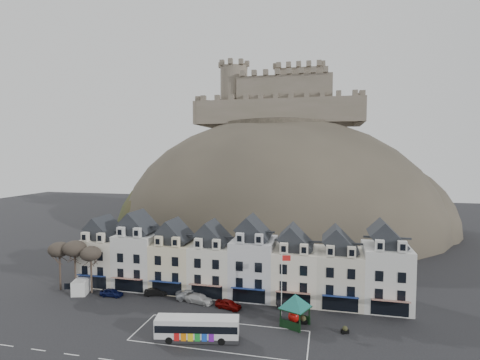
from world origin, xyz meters
name	(u,v)px	position (x,y,z in m)	size (l,w,h in m)	color
ground	(203,339)	(0.00, 0.00, 0.00)	(300.00, 300.00, 0.00)	black
coach_bay_markings	(221,336)	(2.00, 1.25, 0.00)	(22.00, 7.50, 0.01)	silver
townhouse_terrace	(234,261)	(0.15, 15.97, 5.30)	(54.40, 9.35, 11.80)	silver
castle_hill	(280,229)	(1.25, 68.95, 0.11)	(100.00, 76.00, 68.00)	#36322A
castle	(282,99)	(0.51, 75.93, 40.19)	(50.20, 22.20, 22.00)	#665F4E
tree_left_far	(59,250)	(-29.00, 10.50, 6.90)	(3.61, 3.61, 8.24)	#382C24
tree_left_mid	(75,249)	(-26.00, 10.50, 7.24)	(3.78, 3.78, 8.64)	#382C24
tree_left_near	(91,254)	(-23.00, 10.50, 6.55)	(3.43, 3.43, 7.84)	#382C24
bus	(197,327)	(-0.52, -0.45, 1.61)	(10.59, 4.31, 2.91)	#262628
bus_shelter	(295,301)	(10.97, 6.20, 3.39)	(6.32, 6.32, 4.37)	black
red_buoy	(294,318)	(10.78, 6.47, 0.97)	(1.53, 1.53, 1.89)	black
flagpole	(282,280)	(8.90, 8.95, 5.17)	(1.29, 0.33, 9.06)	silver
white_van	(83,285)	(-24.74, 10.65, 1.17)	(3.67, 5.54, 2.33)	white
planter_west	(303,320)	(12.00, 7.00, 0.55)	(1.21, 0.80, 1.14)	black
planter_east	(345,330)	(17.43, 5.50, 0.47)	(1.10, 0.85, 0.98)	black
car_navy	(112,293)	(-18.86, 9.82, 0.64)	(1.50, 3.74, 1.27)	#0B1037
car_black	(156,292)	(-12.05, 11.84, 0.61)	(1.30, 3.73, 1.23)	black
car_silver	(192,294)	(-5.91, 12.00, 0.71)	(2.36, 5.03, 1.42)	#B1B4B9
car_white	(199,299)	(-4.19, 10.57, 0.68)	(1.91, 4.69, 1.36)	silver
car_maroon	(228,304)	(0.80, 9.50, 0.69)	(1.63, 4.04, 1.38)	#5D0605
car_charcoal	(292,303)	(10.00, 12.00, 0.75)	(1.58, 4.54, 1.49)	black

